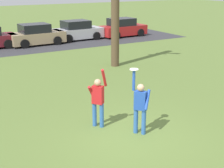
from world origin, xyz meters
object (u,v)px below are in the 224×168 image
object	(u,v)px
frisbee_disc	(134,69)
parked_car_silver	(77,31)
person_catcher	(140,105)
parked_car_red	(122,28)
bare_tree_tall	(116,5)
person_defender	(98,99)
parked_car_tan	(36,35)

from	to	relation	value
frisbee_disc	parked_car_silver	distance (m)	17.74
person_catcher	parked_car_silver	world-z (taller)	person_catcher
parked_car_red	bare_tree_tall	xyz separation A→B (m)	(-5.92, -8.70, 2.67)
parked_car_silver	person_defender	bearing A→B (deg)	-114.75
person_catcher	frisbee_disc	distance (m)	1.13
person_defender	parked_car_silver	world-z (taller)	person_defender
person_catcher	parked_car_tan	xyz separation A→B (m)	(1.96, 16.46, -0.25)
person_catcher	bare_tree_tall	bearing A→B (deg)	-64.22
person_catcher	frisbee_disc	bearing A→B (deg)	0.00
person_defender	frisbee_disc	bearing A→B (deg)	0.00
parked_car_red	person_catcher	bearing A→B (deg)	-123.03
parked_car_silver	bare_tree_tall	bearing A→B (deg)	-103.37
person_defender	bare_tree_tall	bearing A→B (deg)	106.68
frisbee_disc	parked_car_silver	size ratio (longest dim) A/B	0.06
person_catcher	parked_car_tan	distance (m)	16.57
person_catcher	person_defender	xyz separation A→B (m)	(-0.89, 1.13, -0.00)
parked_car_silver	parked_car_tan	bearing A→B (deg)	-175.16
person_catcher	parked_car_tan	size ratio (longest dim) A/B	0.50
person_catcher	bare_tree_tall	size ratio (longest dim) A/B	0.30
frisbee_disc	person_defender	bearing A→B (deg)	128.15
person_defender	frisbee_disc	distance (m)	1.65
person_catcher	parked_car_silver	xyz separation A→B (m)	(5.57, 16.92, -0.25)
person_catcher	parked_car_red	world-z (taller)	person_catcher
frisbee_disc	parked_car_tan	size ratio (longest dim) A/B	0.06
parked_car_silver	parked_car_red	bearing A→B (deg)	-7.98
person_defender	frisbee_disc	world-z (taller)	frisbee_disc
parked_car_tan	parked_car_silver	xyz separation A→B (m)	(3.61, 0.47, 0.00)
person_defender	bare_tree_tall	xyz separation A→B (m)	(4.71, 6.69, 2.42)
parked_car_red	bare_tree_tall	bearing A→B (deg)	-126.72
person_defender	parked_car_red	distance (m)	18.71
parked_car_silver	bare_tree_tall	xyz separation A→B (m)	(-1.75, -9.10, 2.67)
parked_car_red	parked_car_tan	bearing A→B (deg)	177.98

